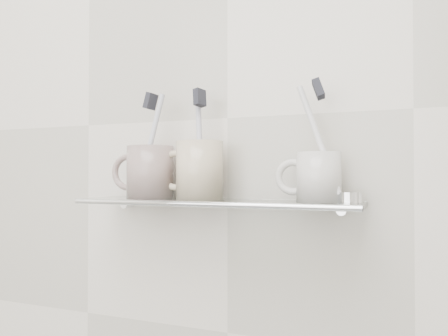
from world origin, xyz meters
The scene contains 18 objects.
wall_back centered at (0.00, 1.10, 1.25)m, with size 2.50×2.50×0.00m, color beige.
shelf_glass centered at (0.00, 1.04, 1.10)m, with size 0.50×0.12×0.01m, color silver.
shelf_rail centered at (0.00, 0.98, 1.10)m, with size 0.01×0.01×0.50m, color silver.
bracket_left centered at (-0.21, 1.09, 1.09)m, with size 0.02×0.02×0.03m, color silver.
bracket_right centered at (0.21, 1.09, 1.09)m, with size 0.02×0.02×0.03m, color silver.
mug_left centered at (-0.13, 1.04, 1.15)m, with size 0.09×0.09×0.10m, color beige.
mug_left_handle centered at (-0.18, 1.04, 1.15)m, with size 0.07×0.07×0.01m, color beige.
toothbrush_left centered at (-0.13, 1.04, 1.20)m, with size 0.01×0.01×0.19m, color silver.
bristles_left centered at (-0.13, 1.04, 1.28)m, with size 0.01×0.02×0.03m, color black.
mug_center centered at (-0.03, 1.04, 1.15)m, with size 0.08×0.08×0.10m, color beige.
mug_center_handle centered at (-0.08, 1.04, 1.15)m, with size 0.07×0.07×0.01m, color beige.
toothbrush_center centered at (-0.03, 1.04, 1.20)m, with size 0.01×0.01×0.19m, color #A5A2B7.
bristles_center centered at (-0.03, 1.04, 1.28)m, with size 0.01×0.02×0.03m, color black.
mug_right centered at (0.18, 1.04, 1.14)m, with size 0.07×0.07×0.08m, color silver.
mug_right_handle centered at (0.14, 1.04, 1.14)m, with size 0.06×0.06×0.01m, color silver.
toothbrush_right centered at (0.18, 1.04, 1.20)m, with size 0.01×0.01×0.19m, color silver.
bristles_right centered at (0.18, 1.04, 1.28)m, with size 0.01×0.02×0.03m, color black.
chrome_cap centered at (0.22, 1.04, 1.11)m, with size 0.04×0.04×0.02m, color silver.
Camera 1 is at (0.30, 0.34, 1.14)m, focal length 35.00 mm.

